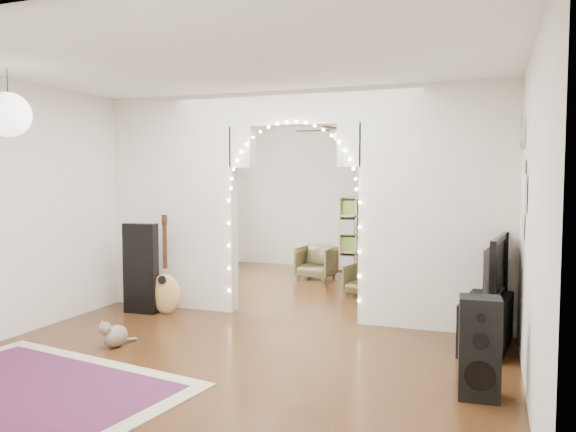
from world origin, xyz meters
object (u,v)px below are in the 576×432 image
(acoustic_guitar, at_px, (165,278))
(dining_table, at_px, (406,242))
(media_console, at_px, (487,323))
(floor_speaker, at_px, (479,348))
(dining_chair_right, at_px, (316,262))
(dining_chair_left, at_px, (364,280))
(bookcase, at_px, (376,234))

(acoustic_guitar, xyz_separation_m, dining_table, (2.52, 2.79, 0.23))
(media_console, height_order, dining_table, dining_table)
(floor_speaker, bearing_deg, acoustic_guitar, 154.25)
(floor_speaker, height_order, dining_chair_right, floor_speaker)
(media_console, bearing_deg, dining_chair_right, 139.08)
(acoustic_guitar, height_order, media_console, acoustic_guitar)
(dining_table, bearing_deg, dining_chair_right, 167.31)
(media_console, relative_size, dining_chair_left, 2.11)
(dining_table, distance_m, dining_chair_left, 1.08)
(dining_chair_left, bearing_deg, acoustic_guitar, -121.66)
(media_console, distance_m, dining_chair_left, 2.63)
(dining_chair_left, bearing_deg, dining_table, 76.29)
(acoustic_guitar, bearing_deg, dining_table, 43.50)
(acoustic_guitar, xyz_separation_m, floor_speaker, (3.69, -1.46, -0.07))
(floor_speaker, relative_size, media_console, 0.78)
(bookcase, bearing_deg, floor_speaker, -50.64)
(bookcase, bearing_deg, dining_chair_right, -109.10)
(floor_speaker, bearing_deg, media_console, 84.09)
(acoustic_guitar, relative_size, media_console, 1.04)
(floor_speaker, distance_m, dining_chair_left, 3.78)
(floor_speaker, height_order, dining_chair_left, floor_speaker)
(dining_chair_left, relative_size, dining_chair_right, 0.80)
(floor_speaker, distance_m, dining_chair_right, 5.17)
(media_console, height_order, dining_chair_left, media_console)
(acoustic_guitar, distance_m, dining_table, 3.77)
(dining_table, relative_size, dining_chair_left, 2.70)
(dining_chair_left, bearing_deg, bookcase, 111.33)
(dining_table, bearing_deg, dining_chair_left, -124.53)
(acoustic_guitar, distance_m, dining_chair_right, 3.15)
(dining_table, xyz_separation_m, dining_chair_left, (-0.47, -0.85, -0.47))
(floor_speaker, height_order, bookcase, bookcase)
(acoustic_guitar, bearing_deg, floor_speaker, -26.06)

